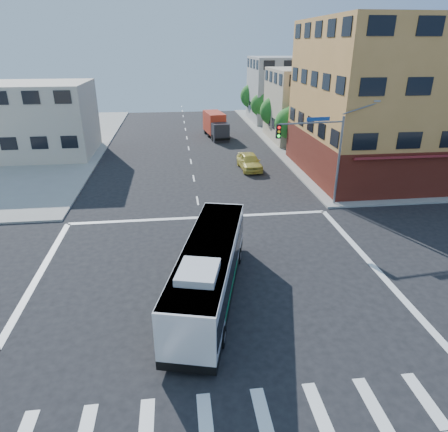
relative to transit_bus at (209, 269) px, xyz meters
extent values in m
plane|color=black|center=(0.20, 0.62, -1.60)|extent=(120.00, 120.00, 0.00)
cube|color=gray|center=(35.20, 35.62, -1.53)|extent=(50.00, 50.00, 0.15)
cube|color=#C68A47|center=(20.20, 19.12, 5.40)|extent=(18.00, 15.00, 14.00)
cube|color=#541C13|center=(20.20, 19.12, 0.40)|extent=(18.09, 15.08, 4.00)
cube|color=maroon|center=(20.20, 12.02, 2.00)|extent=(16.00, 1.60, 0.51)
cube|color=tan|center=(17.20, 34.62, 2.90)|extent=(12.00, 10.00, 9.00)
cube|color=#9E9E99|center=(17.20, 48.62, 3.40)|extent=(12.00, 10.00, 10.00)
cube|color=beige|center=(-16.80, 30.62, 2.40)|extent=(12.00, 10.00, 8.00)
cylinder|color=slate|center=(11.00, 11.42, 1.90)|extent=(0.18, 0.18, 7.00)
cylinder|color=slate|center=(8.50, 11.17, 5.00)|extent=(5.01, 0.62, 0.12)
cube|color=black|center=(6.00, 10.92, 4.50)|extent=(0.32, 0.30, 1.00)
sphere|color=#FF0C0C|center=(6.00, 10.75, 4.80)|extent=(0.20, 0.20, 0.20)
sphere|color=yellow|center=(6.00, 10.75, 4.50)|extent=(0.20, 0.20, 0.20)
sphere|color=#19FF33|center=(6.00, 10.75, 4.20)|extent=(0.20, 0.20, 0.20)
cube|color=navy|center=(9.00, 11.22, 5.25)|extent=(1.80, 0.22, 0.28)
cube|color=gray|center=(13.50, 11.67, 6.40)|extent=(0.50, 0.22, 0.14)
cylinder|color=#382514|center=(12.00, 28.62, -0.64)|extent=(0.28, 0.28, 1.92)
sphere|color=#1A5B1B|center=(12.00, 28.62, 1.76)|extent=(3.60, 3.60, 3.60)
sphere|color=#1A5B1B|center=(12.40, 28.32, 2.66)|extent=(2.52, 2.52, 2.52)
cylinder|color=#382514|center=(12.00, 36.62, -0.61)|extent=(0.28, 0.28, 1.99)
sphere|color=#1A5B1B|center=(12.00, 36.62, 1.91)|extent=(3.80, 3.80, 3.80)
sphere|color=#1A5B1B|center=(12.40, 36.32, 2.86)|extent=(2.66, 2.66, 2.66)
cylinder|color=#382514|center=(12.00, 44.62, -0.66)|extent=(0.28, 0.28, 1.89)
sphere|color=#1A5B1B|center=(12.00, 44.62, 1.65)|extent=(3.40, 3.40, 3.40)
sphere|color=#1A5B1B|center=(12.40, 44.32, 2.50)|extent=(2.38, 2.38, 2.38)
cylinder|color=#382514|center=(12.00, 52.62, -0.59)|extent=(0.28, 0.28, 2.03)
sphere|color=#1A5B1B|center=(12.00, 52.62, 2.03)|extent=(4.00, 4.00, 4.00)
sphere|color=#1A5B1B|center=(12.40, 52.32, 3.03)|extent=(2.80, 2.80, 2.80)
cube|color=black|center=(0.00, 0.02, -1.10)|extent=(5.07, 11.31, 0.41)
cube|color=silver|center=(0.00, 0.02, 0.03)|extent=(5.05, 11.29, 2.62)
cube|color=black|center=(0.00, 0.02, 0.19)|extent=(5.01, 10.98, 1.15)
cube|color=black|center=(1.38, 5.31, 0.10)|extent=(2.11, 0.60, 1.24)
cube|color=#E5590C|center=(1.39, 5.34, 1.02)|extent=(1.72, 0.49, 0.26)
cube|color=silver|center=(0.00, 0.02, 1.29)|extent=(4.95, 11.06, 0.11)
cube|color=silver|center=(-0.69, -2.66, 1.51)|extent=(2.10, 2.37, 0.33)
cube|color=#046A38|center=(-1.26, -0.13, -0.64)|extent=(1.29, 4.91, 0.26)
cube|color=#046A38|center=(1.04, -0.73, -0.64)|extent=(1.29, 4.91, 0.26)
cylinder|color=black|center=(-0.17, 3.72, -1.12)|extent=(0.51, 1.00, 0.96)
cylinder|color=#99999E|center=(-0.30, 3.75, -1.12)|extent=(0.16, 0.47, 0.48)
cylinder|color=black|center=(1.96, 3.16, -1.12)|extent=(0.51, 1.00, 0.96)
cylinder|color=#99999E|center=(2.08, 3.13, -1.12)|extent=(0.16, 0.47, 0.48)
cylinder|color=black|center=(-1.95, -3.13, -1.12)|extent=(0.51, 1.00, 0.96)
cylinder|color=#99999E|center=(-2.07, -3.10, -1.12)|extent=(0.16, 0.47, 0.48)
cylinder|color=black|center=(0.18, -3.68, -1.12)|extent=(0.51, 1.00, 0.96)
cylinder|color=#99999E|center=(0.31, -3.71, -1.12)|extent=(0.16, 0.47, 0.48)
cube|color=#27272C|center=(4.51, 35.06, -0.43)|extent=(2.31, 2.23, 2.34)
cube|color=black|center=(4.63, 34.21, -0.07)|extent=(1.88, 0.32, 0.90)
cube|color=red|center=(4.07, 38.45, 0.29)|extent=(2.80, 5.28, 2.70)
cube|color=black|center=(4.21, 37.38, -1.11)|extent=(2.91, 7.40, 0.27)
cylinder|color=black|center=(3.55, 35.12, -1.15)|extent=(0.37, 0.93, 0.90)
cylinder|color=black|center=(5.43, 35.36, -1.15)|extent=(0.37, 0.93, 0.90)
cylinder|color=black|center=(3.21, 37.70, -1.15)|extent=(0.37, 0.93, 0.90)
cylinder|color=black|center=(5.08, 37.95, -1.15)|extent=(0.37, 0.93, 0.90)
cylinder|color=black|center=(2.92, 39.93, -1.15)|extent=(0.37, 0.93, 0.90)
cylinder|color=black|center=(4.79, 40.18, -1.15)|extent=(0.37, 0.93, 0.90)
imported|color=gold|center=(6.03, 21.92, -0.77)|extent=(2.23, 4.98, 1.66)
camera|label=1|loc=(-1.36, -17.03, 10.27)|focal=32.00mm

